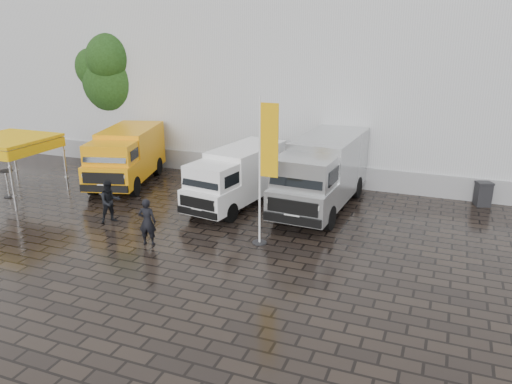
{
  "coord_description": "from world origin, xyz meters",
  "views": [
    {
      "loc": [
        6.04,
        -14.17,
        6.93
      ],
      "look_at": [
        -0.39,
        2.2,
        1.23
      ],
      "focal_mm": 35.0,
      "sensor_mm": 36.0,
      "label": 1
    }
  ],
  "objects_px": {
    "flagpole": "(265,165)",
    "van_silver": "(322,175)",
    "van_white": "(237,178)",
    "canopy_tent": "(8,141)",
    "person_tent": "(110,202)",
    "cocktail_table": "(7,184)",
    "wheelie_bin": "(483,194)",
    "person_front": "(147,222)",
    "van_yellow": "(126,158)"
  },
  "relations": [
    {
      "from": "van_yellow",
      "to": "cocktail_table",
      "type": "height_order",
      "value": "van_yellow"
    },
    {
      "from": "van_silver",
      "to": "person_front",
      "type": "distance_m",
      "value": 7.3
    },
    {
      "from": "canopy_tent",
      "to": "person_tent",
      "type": "bearing_deg",
      "value": -10.17
    },
    {
      "from": "cocktail_table",
      "to": "person_front",
      "type": "height_order",
      "value": "person_front"
    },
    {
      "from": "van_silver",
      "to": "flagpole",
      "type": "bearing_deg",
      "value": -98.48
    },
    {
      "from": "canopy_tent",
      "to": "van_yellow",
      "type": "bearing_deg",
      "value": 43.8
    },
    {
      "from": "canopy_tent",
      "to": "person_front",
      "type": "xyz_separation_m",
      "value": [
        8.33,
        -2.32,
        -1.63
      ]
    },
    {
      "from": "flagpole",
      "to": "van_silver",
      "type": "bearing_deg",
      "value": 78.2
    },
    {
      "from": "cocktail_table",
      "to": "van_silver",
      "type": "bearing_deg",
      "value": 15.19
    },
    {
      "from": "flagpole",
      "to": "van_white",
      "type": "bearing_deg",
      "value": 126.85
    },
    {
      "from": "van_silver",
      "to": "person_tent",
      "type": "relative_size",
      "value": 4.03
    },
    {
      "from": "van_yellow",
      "to": "person_tent",
      "type": "height_order",
      "value": "van_yellow"
    },
    {
      "from": "person_front",
      "to": "van_silver",
      "type": "bearing_deg",
      "value": -142.15
    },
    {
      "from": "van_yellow",
      "to": "van_silver",
      "type": "xyz_separation_m",
      "value": [
        9.36,
        0.01,
        0.15
      ]
    },
    {
      "from": "van_silver",
      "to": "person_tent",
      "type": "bearing_deg",
      "value": -144.48
    },
    {
      "from": "van_yellow",
      "to": "wheelie_bin",
      "type": "distance_m",
      "value": 15.79
    },
    {
      "from": "van_silver",
      "to": "canopy_tent",
      "type": "distance_m",
      "value": 13.34
    },
    {
      "from": "canopy_tent",
      "to": "van_silver",
      "type": "bearing_deg",
      "value": 14.66
    },
    {
      "from": "van_white",
      "to": "person_tent",
      "type": "bearing_deg",
      "value": -127.9
    },
    {
      "from": "van_white",
      "to": "canopy_tent",
      "type": "distance_m",
      "value": 9.91
    },
    {
      "from": "cocktail_table",
      "to": "wheelie_bin",
      "type": "height_order",
      "value": "cocktail_table"
    },
    {
      "from": "wheelie_bin",
      "to": "flagpole",
      "type": "bearing_deg",
      "value": -152.87
    },
    {
      "from": "person_tent",
      "to": "canopy_tent",
      "type": "bearing_deg",
      "value": 116.68
    },
    {
      "from": "flagpole",
      "to": "person_front",
      "type": "height_order",
      "value": "flagpole"
    },
    {
      "from": "wheelie_bin",
      "to": "person_tent",
      "type": "bearing_deg",
      "value": -169.04
    },
    {
      "from": "van_yellow",
      "to": "cocktail_table",
      "type": "bearing_deg",
      "value": -151.83
    },
    {
      "from": "canopy_tent",
      "to": "cocktail_table",
      "type": "xyz_separation_m",
      "value": [
        -0.21,
        -0.18,
        -1.86
      ]
    },
    {
      "from": "person_front",
      "to": "person_tent",
      "type": "xyz_separation_m",
      "value": [
        -2.47,
        1.27,
        -0.0
      ]
    },
    {
      "from": "van_white",
      "to": "wheelie_bin",
      "type": "distance_m",
      "value": 10.22
    },
    {
      "from": "van_white",
      "to": "canopy_tent",
      "type": "bearing_deg",
      "value": -157.04
    },
    {
      "from": "van_silver",
      "to": "wheelie_bin",
      "type": "height_order",
      "value": "van_silver"
    },
    {
      "from": "flagpole",
      "to": "van_yellow",
      "type": "bearing_deg",
      "value": 153.65
    },
    {
      "from": "cocktail_table",
      "to": "canopy_tent",
      "type": "bearing_deg",
      "value": 40.82
    },
    {
      "from": "flagpole",
      "to": "person_front",
      "type": "xyz_separation_m",
      "value": [
        -3.66,
        -1.48,
        -1.97
      ]
    },
    {
      "from": "van_yellow",
      "to": "canopy_tent",
      "type": "height_order",
      "value": "canopy_tent"
    },
    {
      "from": "van_yellow",
      "to": "person_front",
      "type": "distance_m",
      "value": 7.47
    },
    {
      "from": "wheelie_bin",
      "to": "van_yellow",
      "type": "bearing_deg",
      "value": 172.5
    },
    {
      "from": "person_front",
      "to": "van_white",
      "type": "bearing_deg",
      "value": -117.74
    },
    {
      "from": "canopy_tent",
      "to": "flagpole",
      "type": "distance_m",
      "value": 12.02
    },
    {
      "from": "person_front",
      "to": "person_tent",
      "type": "height_order",
      "value": "person_front"
    },
    {
      "from": "canopy_tent",
      "to": "flagpole",
      "type": "xyz_separation_m",
      "value": [
        11.98,
        -0.85,
        0.34
      ]
    },
    {
      "from": "van_white",
      "to": "van_yellow",
      "type": "bearing_deg",
      "value": 179.93
    },
    {
      "from": "van_yellow",
      "to": "flagpole",
      "type": "bearing_deg",
      "value": -41.81
    },
    {
      "from": "canopy_tent",
      "to": "van_white",
      "type": "bearing_deg",
      "value": 14.32
    },
    {
      "from": "person_tent",
      "to": "van_white",
      "type": "bearing_deg",
      "value": -9.69
    },
    {
      "from": "van_white",
      "to": "canopy_tent",
      "type": "relative_size",
      "value": 1.7
    },
    {
      "from": "canopy_tent",
      "to": "flagpole",
      "type": "relative_size",
      "value": 0.64
    },
    {
      "from": "van_silver",
      "to": "person_front",
      "type": "bearing_deg",
      "value": -125.26
    },
    {
      "from": "wheelie_bin",
      "to": "person_front",
      "type": "bearing_deg",
      "value": -159.32
    },
    {
      "from": "cocktail_table",
      "to": "van_white",
      "type": "bearing_deg",
      "value": 15.04
    }
  ]
}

